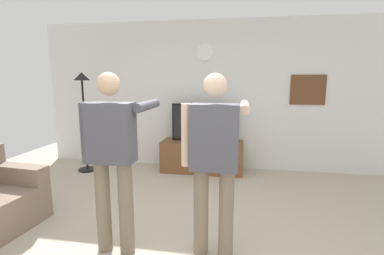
% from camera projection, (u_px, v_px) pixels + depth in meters
% --- Properties ---
extents(back_wall, '(6.40, 0.10, 2.70)m').
position_uv_depth(back_wall, '(210.00, 96.00, 5.31)').
color(back_wall, silver).
rests_on(back_wall, ground_plane).
extents(tv_stand, '(1.45, 0.55, 0.55)m').
position_uv_depth(tv_stand, '(202.00, 156.00, 5.17)').
color(tv_stand, brown).
rests_on(tv_stand, ground_plane).
extents(television, '(1.11, 0.07, 0.67)m').
position_uv_depth(television, '(203.00, 123.00, 5.11)').
color(television, black).
rests_on(television, tv_stand).
extents(wall_clock, '(0.30, 0.03, 0.30)m').
position_uv_depth(wall_clock, '(205.00, 52.00, 5.14)').
color(wall_clock, white).
extents(framed_picture, '(0.59, 0.04, 0.51)m').
position_uv_depth(framed_picture, '(308.00, 90.00, 4.95)').
color(framed_picture, brown).
extents(floor_lamp, '(0.32, 0.32, 1.77)m').
position_uv_depth(floor_lamp, '(83.00, 101.00, 5.05)').
color(floor_lamp, black).
rests_on(floor_lamp, ground_plane).
extents(person_standing_nearer_lamp, '(0.60, 0.78, 1.73)m').
position_uv_depth(person_standing_nearer_lamp, '(113.00, 153.00, 2.67)').
color(person_standing_nearer_lamp, '#7A6B56').
rests_on(person_standing_nearer_lamp, ground_plane).
extents(person_standing_nearer_couch, '(0.61, 0.78, 1.72)m').
position_uv_depth(person_standing_nearer_couch, '(214.00, 155.00, 2.62)').
color(person_standing_nearer_couch, '#7A6B56').
rests_on(person_standing_nearer_couch, ground_plane).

